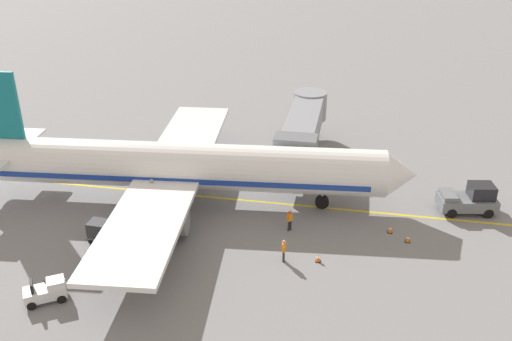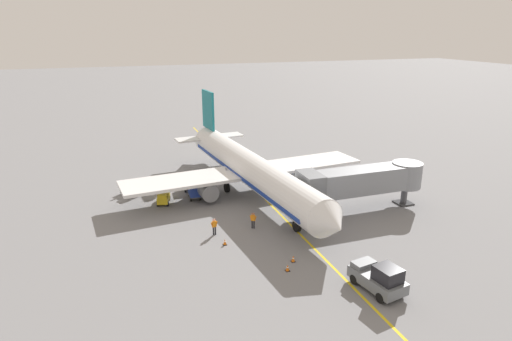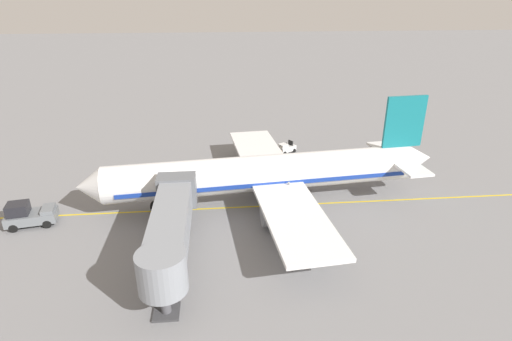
% 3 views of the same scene
% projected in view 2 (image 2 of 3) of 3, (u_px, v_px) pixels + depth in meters
% --- Properties ---
extents(ground_plane, '(400.00, 400.00, 0.00)m').
position_uv_depth(ground_plane, '(261.00, 195.00, 53.03)').
color(ground_plane, slate).
extents(gate_lead_in_line, '(0.24, 80.00, 0.01)m').
position_uv_depth(gate_lead_in_line, '(261.00, 195.00, 53.03)').
color(gate_lead_in_line, gold).
rests_on(gate_lead_in_line, ground).
extents(parked_airliner, '(30.36, 37.35, 10.63)m').
position_uv_depth(parked_airliner, '(249.00, 169.00, 52.38)').
color(parked_airliner, white).
rests_on(parked_airliner, ground).
extents(jet_bridge, '(14.68, 3.50, 4.98)m').
position_uv_depth(jet_bridge, '(362.00, 181.00, 47.52)').
color(jet_bridge, gray).
rests_on(jet_bridge, ground).
extents(pushback_tractor, '(2.92, 4.71, 2.40)m').
position_uv_depth(pushback_tractor, '(379.00, 278.00, 33.34)').
color(pushback_tractor, slate).
rests_on(pushback_tractor, ground).
extents(baggage_tug_lead, '(1.83, 2.72, 1.62)m').
position_uv_depth(baggage_tug_lead, '(163.00, 198.00, 50.17)').
color(baggage_tug_lead, gold).
rests_on(baggage_tug_lead, ground).
extents(baggage_tug_trailing, '(2.35, 2.75, 1.62)m').
position_uv_depth(baggage_tug_trailing, '(131.00, 189.00, 52.73)').
color(baggage_tug_trailing, silver).
rests_on(baggage_tug_trailing, ground).
extents(baggage_cart_front, '(1.42, 2.93, 1.58)m').
position_uv_depth(baggage_cart_front, '(194.00, 191.00, 51.58)').
color(baggage_cart_front, '#4C4C51').
rests_on(baggage_cart_front, ground).
extents(baggage_cart_second_in_train, '(1.42, 2.93, 1.58)m').
position_uv_depth(baggage_cart_second_in_train, '(189.00, 183.00, 54.31)').
color(baggage_cart_second_in_train, '#4C4C51').
rests_on(baggage_cart_second_in_train, ground).
extents(ground_crew_wing_walker, '(0.73, 0.31, 1.69)m').
position_uv_depth(ground_crew_wing_walker, '(214.00, 226.00, 42.46)').
color(ground_crew_wing_walker, '#232328').
rests_on(ground_crew_wing_walker, ground).
extents(ground_crew_loader, '(0.73, 0.31, 1.69)m').
position_uv_depth(ground_crew_loader, '(160.00, 188.00, 52.62)').
color(ground_crew_loader, '#232328').
rests_on(ground_crew_loader, ground).
extents(ground_crew_marshaller, '(0.63, 0.50, 1.69)m').
position_uv_depth(ground_crew_marshaller, '(253.00, 220.00, 43.85)').
color(ground_crew_marshaller, '#232328').
rests_on(ground_crew_marshaller, ground).
extents(safety_cone_nose_left, '(0.36, 0.36, 0.59)m').
position_uv_depth(safety_cone_nose_left, '(288.00, 268.00, 36.29)').
color(safety_cone_nose_left, black).
rests_on(safety_cone_nose_left, ground).
extents(safety_cone_nose_right, '(0.36, 0.36, 0.59)m').
position_uv_depth(safety_cone_nose_right, '(225.00, 242.00, 40.68)').
color(safety_cone_nose_right, black).
rests_on(safety_cone_nose_right, ground).
extents(safety_cone_wing_tip, '(0.36, 0.36, 0.59)m').
position_uv_depth(safety_cone_wing_tip, '(293.00, 259.00, 37.72)').
color(safety_cone_wing_tip, black).
rests_on(safety_cone_wing_tip, ground).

